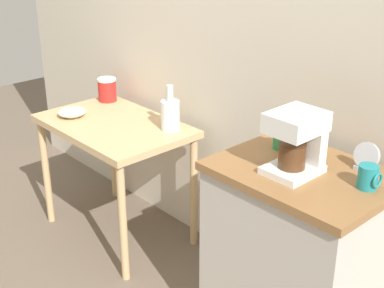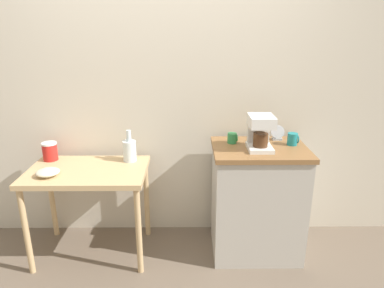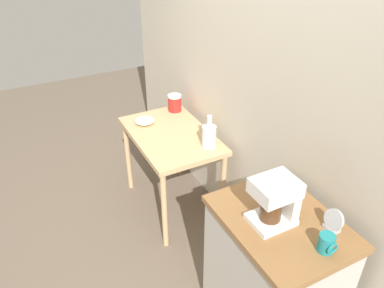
# 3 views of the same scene
# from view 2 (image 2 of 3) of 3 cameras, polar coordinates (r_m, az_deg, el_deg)

# --- Properties ---
(ground_plane) EXTENTS (8.00, 8.00, 0.00)m
(ground_plane) POSITION_cam_2_polar(r_m,az_deg,el_deg) (3.07, -4.28, -16.89)
(ground_plane) COLOR #6B5B4C
(back_wall) EXTENTS (4.40, 0.10, 2.80)m
(back_wall) POSITION_cam_2_polar(r_m,az_deg,el_deg) (2.92, -2.45, 11.12)
(back_wall) COLOR beige
(back_wall) RESTS_ON ground_plane
(wooden_table) EXTENTS (0.90, 0.59, 0.74)m
(wooden_table) POSITION_cam_2_polar(r_m,az_deg,el_deg) (2.84, -16.55, -5.72)
(wooden_table) COLOR tan
(wooden_table) RESTS_ON ground_plane
(kitchen_counter) EXTENTS (0.72, 0.55, 0.91)m
(kitchen_counter) POSITION_cam_2_polar(r_m,az_deg,el_deg) (2.89, 10.49, -8.99)
(kitchen_counter) COLOR #BCB7AD
(kitchen_counter) RESTS_ON ground_plane
(bowl_stoneware) EXTENTS (0.17, 0.17, 0.05)m
(bowl_stoneware) POSITION_cam_2_polar(r_m,az_deg,el_deg) (2.77, -22.42, -4.27)
(bowl_stoneware) COLOR beige
(bowl_stoneware) RESTS_ON wooden_table
(glass_carafe_vase) EXTENTS (0.11, 0.11, 0.26)m
(glass_carafe_vase) POSITION_cam_2_polar(r_m,az_deg,el_deg) (2.87, -10.14, -0.97)
(glass_carafe_vase) COLOR silver
(glass_carafe_vase) RESTS_ON wooden_table
(canister_enamel) EXTENTS (0.12, 0.12, 0.15)m
(canister_enamel) POSITION_cam_2_polar(r_m,az_deg,el_deg) (3.07, -22.13, -1.11)
(canister_enamel) COLOR red
(canister_enamel) RESTS_ON wooden_table
(coffee_maker) EXTENTS (0.18, 0.22, 0.26)m
(coffee_maker) POSITION_cam_2_polar(r_m,az_deg,el_deg) (2.64, 11.04, 2.16)
(coffee_maker) COLOR white
(coffee_maker) RESTS_ON kitchen_counter
(mug_tall_green) EXTENTS (0.08, 0.07, 0.08)m
(mug_tall_green) POSITION_cam_2_polar(r_m,az_deg,el_deg) (2.76, 6.58, 0.96)
(mug_tall_green) COLOR #338C4C
(mug_tall_green) RESTS_ON kitchen_counter
(mug_dark_teal) EXTENTS (0.08, 0.08, 0.09)m
(mug_dark_teal) POSITION_cam_2_polar(r_m,az_deg,el_deg) (2.81, 16.08, 0.77)
(mug_dark_teal) COLOR teal
(mug_dark_teal) RESTS_ON kitchen_counter
(table_clock) EXTENTS (0.11, 0.05, 0.12)m
(table_clock) POSITION_cam_2_polar(r_m,az_deg,el_deg) (2.90, 13.73, 1.69)
(table_clock) COLOR #B2B5BA
(table_clock) RESTS_ON kitchen_counter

